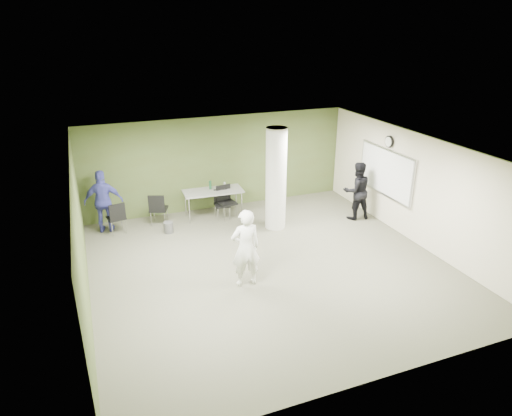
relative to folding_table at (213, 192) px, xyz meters
name	(u,v)px	position (x,y,z in m)	size (l,w,h in m)	color
floor	(270,266)	(0.39, -3.32, -0.76)	(8.00, 8.00, 0.00)	#4F4F3E
ceiling	(271,150)	(0.39, -3.32, 2.04)	(8.00, 8.00, 0.00)	white
wall_back	(219,163)	(0.39, 0.68, 0.64)	(8.00, 0.02, 2.80)	#4A5528
wall_left	(80,240)	(-3.61, -3.32, 0.64)	(0.02, 8.00, 2.80)	#4A5528
wall_right_cream	(416,189)	(4.39, -3.32, 0.64)	(0.02, 8.00, 2.80)	beige
column	(276,179)	(1.39, -1.32, 0.64)	(0.56, 0.56, 2.80)	silver
whiteboard	(386,172)	(4.31, -2.12, 0.74)	(0.05, 2.30, 1.30)	silver
wall_clock	(389,142)	(4.32, -2.12, 1.59)	(0.06, 0.32, 0.32)	black
folding_table	(213,192)	(0.00, 0.00, 0.00)	(1.74, 0.83, 1.06)	gray
wastebasket	(168,227)	(-1.46, -0.63, -0.61)	(0.26, 0.26, 0.30)	#4C4C4C
chair_back_left	(117,216)	(-2.74, -0.21, -0.24)	(0.52, 0.52, 0.90)	black
chair_back_right	(158,207)	(-1.62, -0.05, -0.21)	(0.60, 0.60, 0.93)	black
chair_table_left	(222,202)	(0.20, -0.14, -0.27)	(0.45, 0.45, 0.84)	black
chair_table_right	(225,199)	(0.32, -0.15, -0.21)	(0.54, 0.54, 0.95)	black
woman_white	(246,248)	(-0.40, -3.85, 0.12)	(0.64, 0.42, 1.75)	white
man_black	(357,191)	(3.79, -1.60, 0.09)	(0.82, 0.64, 1.69)	black
man_blue	(104,202)	(-3.01, 0.08, 0.10)	(1.01, 0.42, 1.73)	#4446A9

